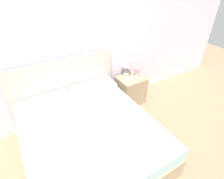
% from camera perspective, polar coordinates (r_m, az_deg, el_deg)
% --- Properties ---
extents(ground_plane, '(12.00, 12.00, 0.00)m').
position_cam_1_polar(ground_plane, '(3.54, -13.44, -8.07)').
color(ground_plane, tan).
extents(wall_back, '(8.00, 0.06, 2.60)m').
position_cam_1_polar(wall_back, '(2.92, -17.32, 12.09)').
color(wall_back, white).
rests_on(wall_back, ground_plane).
extents(bed, '(1.80, 1.95, 1.18)m').
position_cam_1_polar(bed, '(2.71, -7.67, -14.55)').
color(bed, tan).
rests_on(bed, ground_plane).
extents(nightstand, '(0.52, 0.47, 0.58)m').
position_cam_1_polar(nightstand, '(3.63, 6.09, -0.14)').
color(nightstand, tan).
rests_on(nightstand, ground_plane).
extents(table_lamp, '(0.20, 0.20, 0.37)m').
position_cam_1_polar(table_lamp, '(3.40, 4.82, 8.00)').
color(table_lamp, beige).
rests_on(table_lamp, nightstand).
extents(flower_vase, '(0.12, 0.12, 0.22)m').
position_cam_1_polar(flower_vase, '(3.47, 8.23, 6.21)').
color(flower_vase, silver).
rests_on(flower_vase, nightstand).
extents(alarm_clock, '(0.08, 0.06, 0.06)m').
position_cam_1_polar(alarm_clock, '(3.36, 5.60, 3.34)').
color(alarm_clock, white).
rests_on(alarm_clock, nightstand).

